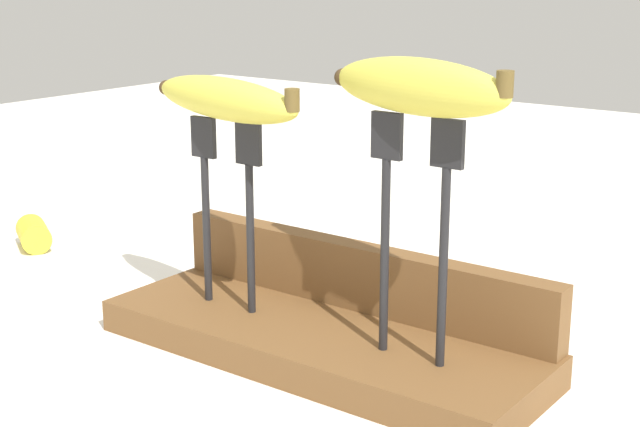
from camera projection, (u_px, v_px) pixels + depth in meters
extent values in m
plane|color=white|center=(320.00, 357.00, 0.81)|extent=(3.00, 3.00, 0.00)
cube|color=brown|center=(320.00, 342.00, 0.80)|extent=(0.40, 0.14, 0.03)
cube|color=brown|center=(359.00, 276.00, 0.84)|extent=(0.39, 0.02, 0.06)
cylinder|color=black|center=(207.00, 230.00, 0.84)|extent=(0.01, 0.01, 0.13)
cube|color=black|center=(204.00, 137.00, 0.82)|extent=(0.03, 0.01, 0.04)
cylinder|color=black|center=(250.00, 240.00, 0.81)|extent=(0.01, 0.01, 0.13)
cube|color=black|center=(249.00, 144.00, 0.79)|extent=(0.03, 0.01, 0.04)
cylinder|color=black|center=(385.00, 257.00, 0.73)|extent=(0.01, 0.01, 0.16)
cube|color=black|center=(387.00, 136.00, 0.71)|extent=(0.03, 0.01, 0.04)
cylinder|color=black|center=(443.00, 269.00, 0.70)|extent=(0.01, 0.01, 0.16)
cube|color=black|center=(448.00, 143.00, 0.68)|extent=(0.03, 0.01, 0.04)
ellipsoid|color=#DBD147|center=(225.00, 99.00, 0.80)|extent=(0.20, 0.08, 0.04)
cylinder|color=brown|center=(292.00, 100.00, 0.73)|extent=(0.01, 0.01, 0.02)
sphere|color=#3F2D19|center=(166.00, 88.00, 0.87)|extent=(0.01, 0.01, 0.01)
ellipsoid|color=#DBD147|center=(418.00, 87.00, 0.68)|extent=(0.17, 0.06, 0.04)
cylinder|color=brown|center=(505.00, 84.00, 0.62)|extent=(0.01, 0.01, 0.02)
sphere|color=#3F2D19|center=(343.00, 77.00, 0.74)|extent=(0.01, 0.01, 0.01)
cylinder|color=black|center=(423.00, 294.00, 0.95)|extent=(0.08, 0.13, 0.01)
cube|color=black|center=(498.00, 283.00, 0.98)|extent=(0.04, 0.04, 0.01)
cylinder|color=yellow|center=(34.00, 234.00, 1.11)|extent=(0.07, 0.06, 0.03)
cylinder|color=beige|center=(30.00, 228.00, 1.13)|extent=(0.02, 0.03, 0.03)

